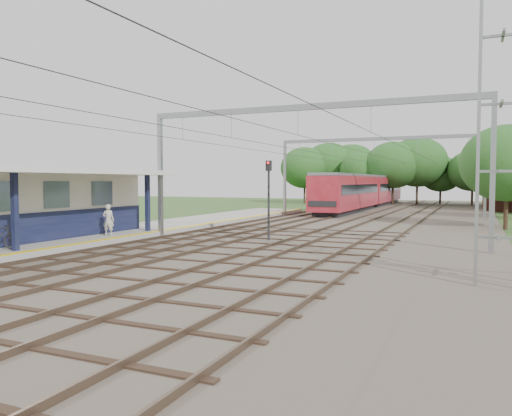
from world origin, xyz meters
The scene contains 10 objects.
ballast_bed centered at (4.00, 30.00, 0.05)m, with size 18.00×90.00×0.10m, color #473D33.
platform centered at (-7.50, 14.00, 0.17)m, with size 5.00×52.00×0.35m, color gray.
yellow_stripe centered at (-5.25, 14.00, 0.35)m, with size 0.45×52.00×0.01m, color yellow.
rail_tracks centered at (1.50, 30.00, 0.18)m, with size 11.80×88.00×0.15m.
catenary_system centered at (3.39, 25.28, 5.51)m, with size 17.22×88.00×7.00m.
lattice_pylon centered at (12.00, 8.00, 6.00)m, with size 1.30×1.30×12.00m.
tree_band centered at (3.84, 57.12, 4.92)m, with size 31.72×30.88×8.82m.
person centered at (-6.21, 12.01, 1.18)m, with size 0.61×0.40×1.66m, color beige.
train centered at (-0.50, 50.27, 2.15)m, with size 2.93×36.51×3.85m.
signal_post centered at (1.35, 15.69, 2.69)m, with size 0.30×0.26×4.29m.
Camera 1 is at (11.39, -8.61, 3.20)m, focal length 35.00 mm.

